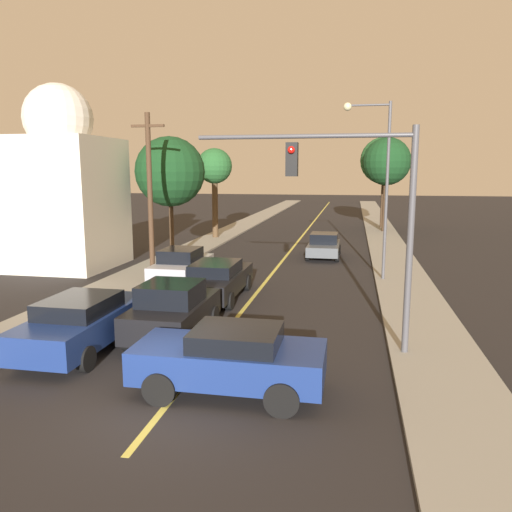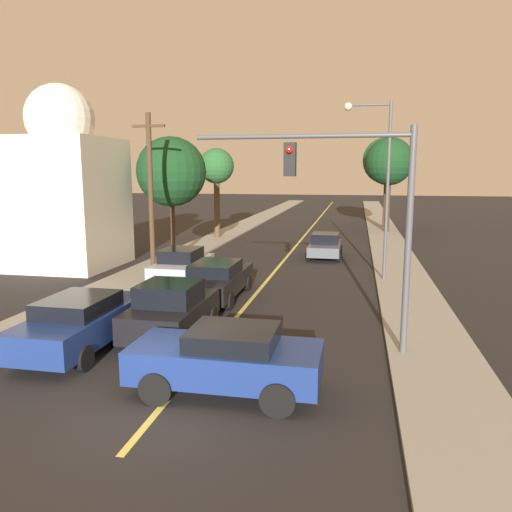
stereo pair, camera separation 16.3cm
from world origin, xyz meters
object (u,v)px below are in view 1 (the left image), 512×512
Objects in this scene: car_near_lane_second at (217,279)px; tree_left_near at (170,172)px; car_outer_lane_front at (83,322)px; car_crossing_right at (230,359)px; tree_left_far at (215,168)px; car_near_lane_front at (173,310)px; car_outer_lane_second at (182,267)px; car_far_oncoming at (324,246)px; tree_right_near at (384,161)px; domed_building_left at (63,188)px; utility_pole_left at (150,192)px; tree_right_far at (387,162)px; streetlamp_right at (377,168)px; traffic_signal_mast at (357,198)px.

tree_left_near is at bearing 121.15° from car_near_lane_second.
car_outer_lane_front is 0.72× the size of tree_left_near.
car_crossing_right is 27.11m from tree_left_far.
car_crossing_right is at bearing -72.56° from car_near_lane_second.
car_outer_lane_second is (-2.18, 7.02, -0.06)m from car_near_lane_front.
car_near_lane_front is at bearing 31.51° from car_outer_lane_front.
tree_left_far is (-8.53, 6.94, 4.55)m from car_far_oncoming.
tree_right_near is 0.84× the size of domed_building_left.
car_far_oncoming is at bearing 55.30° from car_outer_lane_second.
car_crossing_right is 35.75m from tree_right_near.
tree_right_near is (7.74, 26.72, 5.16)m from car_near_lane_second.
domed_building_left reaches higher than tree_left_far.
utility_pole_left is at bearing 101.50° from car_outer_lane_front.
tree_left_far is 14.25m from tree_right_far.
car_outer_lane_second is at bearing -21.67° from domed_building_left.
car_near_lane_front is at bearing 76.78° from car_far_oncoming.
car_near_lane_second is 0.54× the size of domed_building_left.
utility_pole_left is (-1.99, 1.41, 3.23)m from car_outer_lane_second.
car_far_oncoming is (3.62, 10.43, -0.06)m from car_near_lane_second.
car_outer_lane_second is 7.81m from tree_left_near.
tree_left_near reaches higher than car_near_lane_second.
tree_left_near reaches higher than car_outer_lane_second.
utility_pole_left is 5.70m from domed_building_left.
streetlamp_right reaches higher than car_near_lane_front.
car_near_lane_front is 14.53m from tree_left_near.
car_outer_lane_front is at bearing -108.41° from tree_right_far.
tree_left_far reaches higher than car_outer_lane_second.
tree_right_near reaches higher than tree_left_near.
traffic_signal_mast is 0.77× the size of tree_right_near.
car_near_lane_second is 1.25× the size of car_far_oncoming.
traffic_signal_mast is 12.78m from utility_pole_left.
car_near_lane_second reaches higher than car_far_oncoming.
tree_right_near is at bearing 76.26° from car_near_lane_front.
car_near_lane_front is 0.78× the size of car_near_lane_second.
domed_building_left is (-15.88, 0.46, -0.99)m from streetlamp_right.
car_near_lane_second is 1.03× the size of car_outer_lane_front.
tree_left_far is at bearing -143.55° from tree_right_near.
streetlamp_right reaches higher than tree_right_near.
domed_building_left reaches higher than car_near_lane_second.
car_near_lane_front is 0.57× the size of tree_left_near.
tree_right_near is 1.03× the size of tree_right_far.
tree_right_near reaches higher than car_outer_lane_front.
tree_left_near is at bearing -89.85° from tree_left_far.
utility_pole_left is (-4.17, 3.47, 3.28)m from car_near_lane_second.
car_outer_lane_front is 15.22m from tree_left_near.
tree_right_near is at bearing 68.08° from car_outer_lane_second.
traffic_signal_mast reaches higher than car_near_lane_second.
tree_right_far is (12.74, 6.37, 0.50)m from tree_left_far.
tree_left_near is 0.89× the size of tree_right_far.
car_far_oncoming is 9.80m from tree_left_near.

